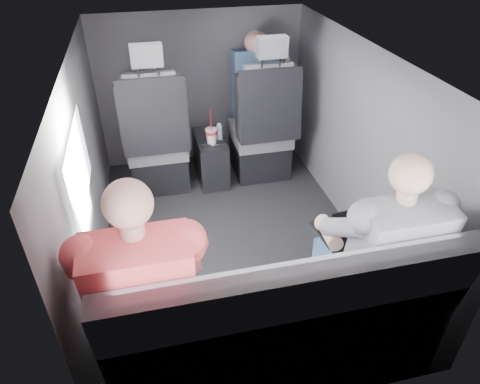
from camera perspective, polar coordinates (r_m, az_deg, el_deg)
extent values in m
plane|color=black|center=(3.17, -0.99, -6.33)|extent=(2.60, 2.60, 0.00)
plane|color=#B2B2AD|center=(2.51, -1.30, 17.81)|extent=(2.60, 2.60, 0.00)
cube|color=#56565B|center=(2.76, -19.68, 1.97)|extent=(0.02, 2.60, 1.35)
cube|color=#56565B|center=(3.07, 15.61, 6.07)|extent=(0.02, 2.60, 1.35)
cube|color=#56565B|center=(3.94, -5.25, 13.47)|extent=(1.80, 0.02, 1.35)
cube|color=#56565B|center=(1.81, 8.01, -16.00)|extent=(1.80, 0.02, 1.35)
cube|color=white|center=(2.39, -20.64, 2.88)|extent=(0.02, 0.75, 0.42)
cube|color=black|center=(3.42, 3.97, 12.45)|extent=(0.35, 0.11, 0.59)
cube|color=black|center=(3.79, -10.68, 3.31)|extent=(0.46, 0.48, 0.30)
cube|color=slate|center=(3.67, -11.04, 6.24)|extent=(0.48, 0.46, 0.14)
cube|color=slate|center=(3.33, -11.49, 10.32)|extent=(0.38, 0.18, 0.61)
cube|color=black|center=(3.34, -15.22, 9.35)|extent=(0.08, 0.21, 0.53)
cube|color=black|center=(3.35, -7.63, 10.31)|extent=(0.08, 0.21, 0.53)
cube|color=black|center=(3.27, -11.39, 9.72)|extent=(0.50, 0.11, 0.58)
cube|color=slate|center=(3.14, -12.38, 17.38)|extent=(0.22, 0.10, 0.15)
cube|color=black|center=(3.91, 2.56, 4.90)|extent=(0.46, 0.48, 0.30)
cube|color=slate|center=(3.79, 2.73, 7.80)|extent=(0.48, 0.46, 0.14)
cube|color=slate|center=(3.46, 3.80, 11.86)|extent=(0.38, 0.18, 0.61)
cube|color=black|center=(3.42, 0.17, 11.10)|extent=(0.08, 0.21, 0.53)
cube|color=black|center=(3.54, 7.27, 11.65)|extent=(0.08, 0.21, 0.53)
cube|color=black|center=(3.41, 4.10, 11.30)|extent=(0.50, 0.11, 0.58)
cube|color=slate|center=(3.28, 4.30, 18.73)|extent=(0.22, 0.10, 0.15)
cube|color=black|center=(3.77, -3.89, 4.51)|extent=(0.24, 0.48, 0.40)
cylinder|color=black|center=(3.56, -4.48, 6.36)|extent=(0.09, 0.09, 0.01)
cylinder|color=black|center=(3.57, -2.73, 6.56)|extent=(0.09, 0.09, 0.01)
cube|color=slate|center=(2.32, 4.64, -18.04)|extent=(1.60, 0.50, 0.45)
cube|color=slate|center=(1.84, 7.47, -14.75)|extent=(1.60, 0.17, 0.47)
cylinder|color=red|center=(3.53, -3.86, 7.98)|extent=(0.10, 0.10, 0.02)
cylinder|color=white|center=(3.52, -3.88, 8.31)|extent=(0.10, 0.10, 0.01)
cylinder|color=red|center=(3.48, -3.93, 9.56)|extent=(0.01, 0.01, 0.16)
cylinder|color=#AECEEC|center=(3.61, -2.78, 7.89)|extent=(0.05, 0.05, 0.13)
cylinder|color=#AECEEC|center=(3.57, -2.81, 8.96)|extent=(0.03, 0.03, 0.02)
cube|color=silver|center=(2.19, -12.50, -8.95)|extent=(0.34, 0.29, 0.02)
cube|color=silver|center=(2.17, -12.51, -9.01)|extent=(0.27, 0.18, 0.00)
cube|color=silver|center=(2.23, -12.61, -7.64)|extent=(0.10, 0.07, 0.00)
cube|color=silver|center=(2.01, -12.70, -9.21)|extent=(0.30, 0.15, 0.21)
cube|color=white|center=(2.02, -12.70, -9.11)|extent=(0.26, 0.12, 0.17)
cube|color=black|center=(2.40, 14.00, -4.80)|extent=(0.35, 0.25, 0.02)
cube|color=black|center=(2.38, 14.18, -4.82)|extent=(0.28, 0.15, 0.00)
cube|color=black|center=(2.44, 13.36, -3.63)|extent=(0.10, 0.06, 0.00)
cube|color=black|center=(2.23, 15.95, -4.68)|extent=(0.33, 0.09, 0.22)
cube|color=white|center=(2.23, 15.87, -4.61)|extent=(0.29, 0.07, 0.19)
cube|color=#37373D|center=(2.13, -15.33, -13.66)|extent=(0.15, 0.45, 0.13)
cube|color=#37373D|center=(2.12, -9.12, -12.93)|extent=(0.15, 0.45, 0.13)
cube|color=#37373D|center=(2.50, -14.35, -14.25)|extent=(0.13, 0.13, 0.45)
cube|color=#37373D|center=(2.50, -9.05, -13.62)|extent=(0.13, 0.13, 0.45)
cube|color=#E04950|center=(1.80, -12.86, -12.47)|extent=(0.41, 0.28, 0.56)
sphere|color=tan|center=(1.57, -14.73, -1.51)|extent=(0.18, 0.18, 0.18)
cylinder|color=tan|center=(2.09, -18.54, -9.35)|extent=(0.12, 0.28, 0.12)
cylinder|color=tan|center=(2.07, -7.17, -7.98)|extent=(0.12, 0.28, 0.12)
cube|color=#334F71|center=(2.31, 14.12, -8.99)|extent=(0.15, 0.43, 0.13)
cube|color=#334F71|center=(2.41, 18.77, -7.98)|extent=(0.15, 0.43, 0.13)
cube|color=#334F71|center=(2.65, 11.19, -10.38)|extent=(0.13, 0.13, 0.45)
cube|color=#334F71|center=(2.73, 15.39, -9.49)|extent=(0.13, 0.13, 0.45)
cube|color=gray|center=(2.08, 20.04, -7.13)|extent=(0.39, 0.26, 0.53)
sphere|color=#DBAF95|center=(1.89, 21.82, 2.26)|extent=(0.18, 0.18, 0.18)
cylinder|color=#DBAF95|center=(2.23, 11.76, -5.22)|extent=(0.11, 0.27, 0.12)
cylinder|color=#DBAF95|center=(2.41, 20.33, -3.65)|extent=(0.11, 0.27, 0.12)
cube|color=#334F71|center=(3.79, 2.13, 14.41)|extent=(0.39, 0.25, 0.56)
sphere|color=tan|center=(3.71, 2.16, 19.29)|extent=(0.19, 0.19, 0.19)
cube|color=#334F71|center=(3.95, 1.81, 10.73)|extent=(0.33, 0.39, 0.12)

